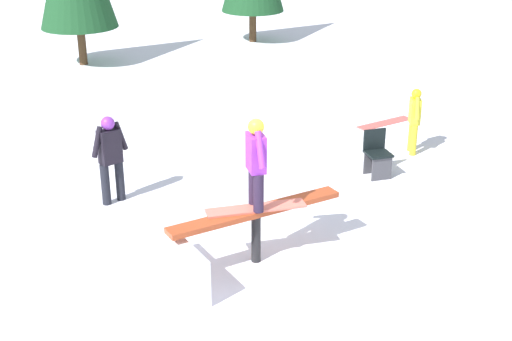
{
  "coord_description": "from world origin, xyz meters",
  "views": [
    {
      "loc": [
        -3.5,
        -8.49,
        5.33
      ],
      "look_at": [
        0.0,
        0.0,
        1.45
      ],
      "focal_mm": 50.0,
      "sensor_mm": 36.0,
      "label": 1
    }
  ],
  "objects_px": {
    "bystander_black": "(110,155)",
    "loose_snowboard_coral": "(385,123)",
    "main_rider_on_rail": "(256,165)",
    "bystander_yellow": "(414,117)",
    "folding_chair": "(377,155)",
    "rail_feature": "(256,217)"
  },
  "relations": [
    {
      "from": "bystander_black",
      "to": "loose_snowboard_coral",
      "type": "xyz_separation_m",
      "value": [
        6.58,
        1.78,
        -0.86
      ]
    },
    {
      "from": "main_rider_on_rail",
      "to": "bystander_yellow",
      "type": "xyz_separation_m",
      "value": [
        4.61,
        2.84,
        -0.77
      ]
    },
    {
      "from": "rail_feature",
      "to": "bystander_yellow",
      "type": "bearing_deg",
      "value": 23.68
    },
    {
      "from": "folding_chair",
      "to": "loose_snowboard_coral",
      "type": "bearing_deg",
      "value": 60.37
    },
    {
      "from": "bystander_black",
      "to": "folding_chair",
      "type": "distance_m",
      "value": 4.9
    },
    {
      "from": "folding_chair",
      "to": "main_rider_on_rail",
      "type": "bearing_deg",
      "value": -142.27
    },
    {
      "from": "rail_feature",
      "to": "bystander_yellow",
      "type": "xyz_separation_m",
      "value": [
        4.61,
        2.84,
        0.03
      ]
    },
    {
      "from": "bystander_yellow",
      "to": "bystander_black",
      "type": "bearing_deg",
      "value": -66.43
    },
    {
      "from": "loose_snowboard_coral",
      "to": "folding_chair",
      "type": "distance_m",
      "value": 3.1
    },
    {
      "from": "main_rider_on_rail",
      "to": "bystander_black",
      "type": "bearing_deg",
      "value": 125.53
    },
    {
      "from": "main_rider_on_rail",
      "to": "bystander_yellow",
      "type": "height_order",
      "value": "main_rider_on_rail"
    },
    {
      "from": "bystander_yellow",
      "to": "folding_chair",
      "type": "bearing_deg",
      "value": -36.64
    },
    {
      "from": "main_rider_on_rail",
      "to": "folding_chair",
      "type": "bearing_deg",
      "value": 39.88
    },
    {
      "from": "rail_feature",
      "to": "folding_chair",
      "type": "distance_m",
      "value": 3.94
    },
    {
      "from": "bystander_yellow",
      "to": "loose_snowboard_coral",
      "type": "relative_size",
      "value": 0.93
    },
    {
      "from": "rail_feature",
      "to": "bystander_black",
      "type": "height_order",
      "value": "bystander_black"
    },
    {
      "from": "folding_chair",
      "to": "rail_feature",
      "type": "bearing_deg",
      "value": -142.27
    },
    {
      "from": "bystander_yellow",
      "to": "bystander_black",
      "type": "relative_size",
      "value": 0.87
    },
    {
      "from": "loose_snowboard_coral",
      "to": "folding_chair",
      "type": "xyz_separation_m",
      "value": [
        -1.76,
        -2.51,
        0.4
      ]
    },
    {
      "from": "rail_feature",
      "to": "folding_chair",
      "type": "bearing_deg",
      "value": 24.37
    },
    {
      "from": "bystander_black",
      "to": "folding_chair",
      "type": "bearing_deg",
      "value": -27.37
    },
    {
      "from": "rail_feature",
      "to": "bystander_yellow",
      "type": "distance_m",
      "value": 5.41
    }
  ]
}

